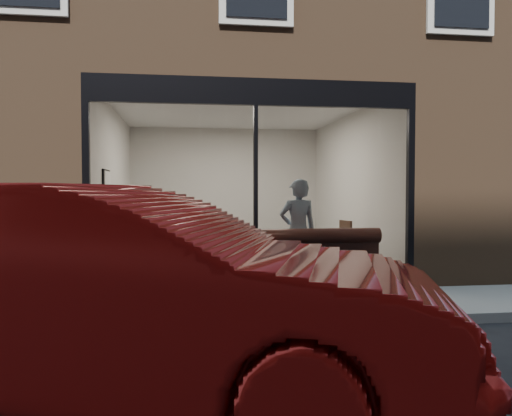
{
  "coord_description": "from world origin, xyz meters",
  "views": [
    {
      "loc": [
        -1.02,
        -5.36,
        1.53
      ],
      "look_at": [
        0.05,
        2.4,
        1.25
      ],
      "focal_mm": 35.0,
      "sensor_mm": 36.0,
      "label": 1
    }
  ],
  "objects": [
    {
      "name": "sidewalk_near",
      "position": [
        0.0,
        1.0,
        0.01
      ],
      "size": [
        40.0,
        2.0,
        0.01
      ],
      "primitive_type": "cube",
      "color": "gray",
      "rests_on": "ground"
    },
    {
      "name": "cafe_wall_back",
      "position": [
        0.0,
        7.99,
        1.6
      ],
      "size": [
        5.0,
        0.0,
        5.0
      ],
      "primitive_type": "plane",
      "rotation": [
        1.57,
        0.0,
        0.0
      ],
      "color": "silver",
      "rests_on": "ground"
    },
    {
      "name": "banquette",
      "position": [
        0.0,
        2.45,
        0.23
      ],
      "size": [
        4.0,
        0.55,
        0.45
      ],
      "primitive_type": "cube",
      "color": "#3D1816",
      "rests_on": "cafe_floor"
    },
    {
      "name": "storefront_glass",
      "position": [
        0.0,
        2.02,
        1.55
      ],
      "size": [
        4.8,
        0.0,
        4.8
      ],
      "primitive_type": "plane",
      "rotation": [
        1.57,
        0.0,
        0.0
      ],
      "color": "white",
      "rests_on": "storefront_kick"
    },
    {
      "name": "wall_poster",
      "position": [
        -2.45,
        3.95,
        1.44
      ],
      "size": [
        0.02,
        0.67,
        0.89
      ],
      "primitive_type": "cube",
      "color": "white",
      "rests_on": "cafe_wall_left"
    },
    {
      "name": "host_building_pier_right",
      "position": [
        3.75,
        8.0,
        1.6
      ],
      "size": [
        2.5,
        12.0,
        3.2
      ],
      "primitive_type": "cube",
      "color": "brown",
      "rests_on": "ground"
    },
    {
      "name": "parked_car",
      "position": [
        -1.49,
        -1.67,
        0.79
      ],
      "size": [
        5.06,
        3.02,
        1.57
      ],
      "primitive_type": "imported",
      "rotation": [
        0.0,
        0.0,
        1.27
      ],
      "color": "maroon",
      "rests_on": "ground"
    },
    {
      "name": "storefront_header",
      "position": [
        0.0,
        2.05,
        3.0
      ],
      "size": [
        5.0,
        0.1,
        0.4
      ],
      "primitive_type": "cube",
      "color": "black",
      "rests_on": "host_building_upper"
    },
    {
      "name": "ground",
      "position": [
        0.0,
        0.0,
        0.0
      ],
      "size": [
        120.0,
        120.0,
        0.0
      ],
      "primitive_type": "plane",
      "color": "black",
      "rests_on": "ground"
    },
    {
      "name": "storefront_mullion",
      "position": [
        0.0,
        2.05,
        1.55
      ],
      "size": [
        0.06,
        0.1,
        2.5
      ],
      "primitive_type": "cube",
      "color": "black",
      "rests_on": "storefront_kick"
    },
    {
      "name": "cafe_wall_right",
      "position": [
        2.49,
        5.0,
        1.6
      ],
      "size": [
        0.0,
        6.0,
        6.0
      ],
      "primitive_type": "plane",
      "rotation": [
        1.57,
        0.0,
        -1.57
      ],
      "color": "silver",
      "rests_on": "ground"
    },
    {
      "name": "cafe_chair_right",
      "position": [
        1.83,
        3.9,
        0.24
      ],
      "size": [
        0.52,
        0.52,
        0.04
      ],
      "primitive_type": "cube",
      "rotation": [
        0.0,
        0.0,
        3.33
      ],
      "color": "#312113",
      "rests_on": "cafe_floor"
    },
    {
      "name": "cafe_table_right",
      "position": [
        1.24,
        3.25,
        0.74
      ],
      "size": [
        0.66,
        0.66,
        0.04
      ],
      "primitive_type": "cube",
      "rotation": [
        0.0,
        0.0,
        -0.04
      ],
      "color": "#312113",
      "rests_on": "cafe_floor"
    },
    {
      "name": "cafe_floor",
      "position": [
        0.0,
        5.0,
        0.02
      ],
      "size": [
        6.0,
        6.0,
        0.0
      ],
      "primitive_type": "plane",
      "color": "#2D2D30",
      "rests_on": "ground"
    },
    {
      "name": "cafe_ceiling",
      "position": [
        0.0,
        5.0,
        3.19
      ],
      "size": [
        6.0,
        6.0,
        0.0
      ],
      "primitive_type": "plane",
      "rotation": [
        3.14,
        0.0,
        0.0
      ],
      "color": "white",
      "rests_on": "host_building_upper"
    },
    {
      "name": "storefront_kick",
      "position": [
        0.0,
        2.05,
        0.15
      ],
      "size": [
        5.0,
        0.1,
        0.3
      ],
      "primitive_type": "cube",
      "color": "black",
      "rests_on": "ground"
    },
    {
      "name": "host_building_pier_left",
      "position": [
        -3.75,
        8.0,
        1.6
      ],
      "size": [
        2.5,
        12.0,
        3.2
      ],
      "primitive_type": "cube",
      "color": "brown",
      "rests_on": "ground"
    },
    {
      "name": "cafe_table_left",
      "position": [
        -1.3,
        3.13,
        0.74
      ],
      "size": [
        0.73,
        0.73,
        0.04
      ],
      "primitive_type": "cube",
      "rotation": [
        0.0,
        0.0,
        0.32
      ],
      "color": "#312113",
      "rests_on": "cafe_floor"
    },
    {
      "name": "person",
      "position": [
        0.79,
        2.69,
        0.86
      ],
      "size": [
        0.66,
        0.46,
        1.72
      ],
      "primitive_type": "imported",
      "rotation": [
        0.0,
        0.0,
        3.22
      ],
      "color": "#87A0B8",
      "rests_on": "cafe_floor"
    },
    {
      "name": "kerb_near",
      "position": [
        0.0,
        -0.05,
        0.06
      ],
      "size": [
        40.0,
        0.1,
        0.12
      ],
      "primitive_type": "cube",
      "color": "gray",
      "rests_on": "ground"
    },
    {
      "name": "cafe_chair_left",
      "position": [
        -0.87,
        4.13,
        0.24
      ],
      "size": [
        0.59,
        0.59,
        0.04
      ],
      "primitive_type": "cube",
      "rotation": [
        0.0,
        0.0,
        2.73
      ],
      "color": "#312113",
      "rests_on": "cafe_floor"
    },
    {
      "name": "cafe_wall_left",
      "position": [
        -2.49,
        5.0,
        1.6
      ],
      "size": [
        0.0,
        6.0,
        6.0
      ],
      "primitive_type": "plane",
      "rotation": [
        1.57,
        0.0,
        1.57
      ],
      "color": "silver",
      "rests_on": "ground"
    },
    {
      "name": "host_building_backfill",
      "position": [
        0.0,
        11.0,
        1.6
      ],
      "size": [
        5.0,
        6.0,
        3.2
      ],
      "primitive_type": "cube",
      "color": "brown",
      "rests_on": "ground"
    }
  ]
}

